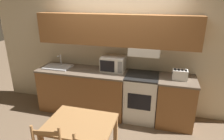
% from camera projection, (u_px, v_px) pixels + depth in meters
% --- Properties ---
extents(ground_plane, '(16.00, 16.00, 0.00)m').
position_uv_depth(ground_plane, '(116.00, 106.00, 4.57)').
color(ground_plane, brown).
extents(wall_back, '(5.55, 0.38, 2.55)m').
position_uv_depth(wall_back, '(117.00, 42.00, 4.00)').
color(wall_back, beige).
rests_on(wall_back, ground_plane).
extents(lower_counter_main, '(1.85, 0.67, 0.94)m').
position_uv_depth(lower_counter_main, '(83.00, 90.00, 4.28)').
color(lower_counter_main, brown).
rests_on(lower_counter_main, ground_plane).
extents(lower_counter_right_stub, '(0.69, 0.67, 0.94)m').
position_uv_depth(lower_counter_right_stub, '(175.00, 101.00, 3.82)').
color(lower_counter_right_stub, brown).
rests_on(lower_counter_right_stub, ground_plane).
extents(stove_range, '(0.62, 0.62, 0.94)m').
position_uv_depth(stove_range, '(141.00, 97.00, 3.99)').
color(stove_range, white).
rests_on(stove_range, ground_plane).
extents(microwave, '(0.47, 0.37, 0.29)m').
position_uv_depth(microwave, '(113.00, 64.00, 4.03)').
color(microwave, white).
rests_on(microwave, lower_counter_main).
extents(toaster, '(0.27, 0.16, 0.19)m').
position_uv_depth(toaster, '(180.00, 75.00, 3.59)').
color(toaster, white).
rests_on(toaster, lower_counter_right_stub).
extents(sink_basin, '(0.55, 0.39, 0.24)m').
position_uv_depth(sink_basin, '(58.00, 67.00, 4.24)').
color(sink_basin, '#B7BABF').
rests_on(sink_basin, lower_counter_main).
extents(dining_table, '(0.92, 0.71, 0.73)m').
position_uv_depth(dining_table, '(81.00, 130.00, 2.77)').
color(dining_table, '#9E7042').
rests_on(dining_table, ground_plane).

